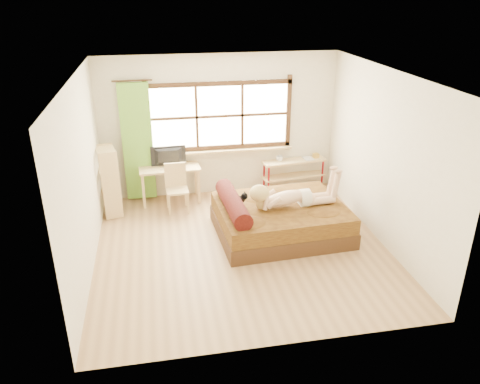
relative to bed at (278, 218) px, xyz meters
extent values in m
plane|color=#9E754C|center=(-0.67, -0.33, -0.28)|extent=(4.50, 4.50, 0.00)
plane|color=white|center=(-0.67, -0.33, 2.42)|extent=(4.50, 4.50, 0.00)
plane|color=silver|center=(-0.67, 1.92, 1.07)|extent=(4.50, 0.00, 4.50)
plane|color=silver|center=(-0.67, -2.58, 1.07)|extent=(4.50, 0.00, 4.50)
plane|color=silver|center=(-2.92, -0.33, 1.07)|extent=(0.00, 4.50, 4.50)
plane|color=silver|center=(1.58, -0.33, 1.07)|extent=(0.00, 4.50, 4.50)
cube|color=#FFEDBF|center=(-0.67, 1.91, 1.27)|extent=(2.60, 0.01, 1.30)
cube|color=tan|center=(-0.67, 1.84, 0.60)|extent=(2.80, 0.16, 0.04)
cube|color=#598E26|center=(-2.22, 1.80, 0.87)|extent=(0.55, 0.10, 2.20)
cube|color=#382010|center=(0.05, 0.00, -0.15)|extent=(2.17, 1.78, 0.26)
cube|color=#361F0C|center=(0.05, 0.00, 0.11)|extent=(2.12, 1.74, 0.26)
cylinder|color=black|center=(-0.76, -0.04, 0.36)|extent=(0.37, 1.42, 0.29)
cube|color=tan|center=(-1.68, 1.62, 0.40)|extent=(1.14, 0.57, 0.04)
cube|color=tan|center=(-2.18, 1.39, 0.05)|extent=(0.05, 0.05, 0.67)
cube|color=tan|center=(-1.15, 1.44, 0.05)|extent=(0.05, 0.05, 0.67)
cube|color=tan|center=(-2.20, 1.80, 0.05)|extent=(0.05, 0.05, 0.67)
cube|color=tan|center=(-1.17, 1.85, 0.05)|extent=(0.05, 0.05, 0.67)
imported|color=black|center=(-1.68, 1.67, 0.61)|extent=(0.65, 0.12, 0.38)
cube|color=tan|center=(-1.58, 1.17, 0.13)|extent=(0.41, 0.41, 0.04)
cube|color=tan|center=(-1.58, 1.34, 0.37)|extent=(0.39, 0.06, 0.45)
cube|color=tan|center=(-1.74, 0.99, -0.09)|extent=(0.04, 0.04, 0.39)
cube|color=tan|center=(-1.40, 1.01, -0.09)|extent=(0.04, 0.04, 0.39)
cube|color=tan|center=(-1.75, 1.33, -0.09)|extent=(0.04, 0.04, 0.39)
cube|color=tan|center=(-1.42, 1.34, -0.09)|extent=(0.04, 0.04, 0.39)
cube|color=tan|center=(0.78, 1.74, 0.33)|extent=(1.30, 0.47, 0.04)
cube|color=tan|center=(0.78, 1.74, 0.01)|extent=(1.30, 0.47, 0.03)
cylinder|color=maroon|center=(0.22, 1.54, 0.04)|extent=(0.04, 0.04, 0.63)
cylinder|color=maroon|center=(1.37, 1.68, 0.04)|extent=(0.04, 0.04, 0.63)
cylinder|color=maroon|center=(0.19, 1.79, 0.04)|extent=(0.04, 0.04, 0.63)
cylinder|color=maroon|center=(1.34, 1.94, 0.04)|extent=(0.04, 0.04, 0.63)
cube|color=gold|center=(1.25, 1.80, 0.40)|extent=(0.12, 0.12, 0.08)
imported|color=gray|center=(0.48, 1.74, 0.40)|extent=(0.15, 0.15, 0.10)
imported|color=gray|center=(0.98, 1.74, 0.36)|extent=(0.21, 0.27, 0.02)
cube|color=tan|center=(-2.75, 1.29, -0.23)|extent=(0.40, 0.56, 0.03)
cube|color=tan|center=(-2.75, 1.29, 0.15)|extent=(0.40, 0.56, 0.03)
cube|color=tan|center=(-2.75, 1.29, 0.54)|extent=(0.40, 0.56, 0.03)
cube|color=tan|center=(-2.75, 1.29, 0.92)|extent=(0.40, 0.56, 0.03)
cube|color=tan|center=(-2.70, 1.05, 0.35)|extent=(0.30, 0.09, 1.23)
cube|color=tan|center=(-2.80, 1.54, 0.35)|extent=(0.30, 0.09, 1.23)
camera|label=1|loc=(-1.87, -6.65, 3.53)|focal=35.00mm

